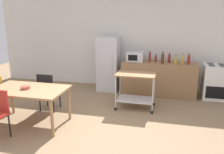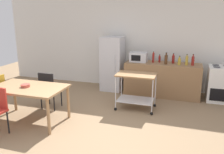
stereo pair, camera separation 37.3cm
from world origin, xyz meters
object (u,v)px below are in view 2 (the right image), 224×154
at_px(bottle_hot_sauce, 159,59).
at_px(bottle_sesame_oil, 173,59).
at_px(dining_table, 28,91).
at_px(bottle_vinegar, 166,59).
at_px(microwave, 139,57).
at_px(bottle_wine, 187,60).
at_px(bottle_olive_oil, 193,61).
at_px(refrigerator, 112,64).
at_px(kitchen_cart, 136,86).
at_px(bottle_sparkling_water, 153,58).
at_px(stove_oven, 220,84).
at_px(chair_black, 49,88).
at_px(fruit_bowl, 25,86).
at_px(bottle_soda, 179,61).

distance_m(bottle_hot_sauce, bottle_sesame_oil, 0.36).
distance_m(dining_table, bottle_vinegar, 3.49).
relative_size(microwave, bottle_wine, 1.62).
height_order(bottle_wine, bottle_olive_oil, bottle_olive_oil).
height_order(dining_table, bottle_hot_sauce, bottle_hot_sauce).
distance_m(refrigerator, bottle_olive_oil, 2.22).
distance_m(kitchen_cart, bottle_sesame_oil, 1.51).
relative_size(dining_table, bottle_olive_oil, 5.16).
bearing_deg(bottle_sparkling_water, microwave, -178.15).
height_order(dining_table, stove_oven, stove_oven).
bearing_deg(chair_black, bottle_olive_oil, -151.58).
xyz_separation_m(stove_oven, refrigerator, (-2.90, 0.08, 0.32)).
bearing_deg(bottle_hot_sauce, microwave, -172.17).
bearing_deg(chair_black, refrigerator, -117.48).
bearing_deg(bottle_vinegar, bottle_wine, 5.01).
bearing_deg(refrigerator, bottle_sparkling_water, -3.57).
bearing_deg(bottle_hot_sauce, bottle_sparkling_water, -158.16).
bearing_deg(bottle_wine, bottle_sesame_oil, 158.49).
bearing_deg(dining_table, bottle_vinegar, 43.34).
xyz_separation_m(bottle_wine, fruit_bowl, (-3.08, -2.45, -0.24)).
height_order(chair_black, bottle_olive_oil, bottle_olive_oil).
xyz_separation_m(chair_black, microwave, (1.74, 1.77, 0.51)).
relative_size(bottle_sparkling_water, bottle_wine, 1.05).
distance_m(stove_oven, bottle_soda, 1.17).
relative_size(bottle_vinegar, bottle_olive_oil, 1.06).
height_order(microwave, bottle_sesame_oil, bottle_sesame_oil).
height_order(stove_oven, microwave, microwave).
distance_m(dining_table, chair_black, 0.73).
height_order(chair_black, stove_oven, stove_oven).
bearing_deg(chair_black, fruit_bowl, 84.05).
height_order(chair_black, microwave, microwave).
distance_m(bottle_sesame_oil, fruit_bowl, 3.77).
relative_size(stove_oven, kitchen_cart, 1.01).
relative_size(chair_black, bottle_wine, 3.14).
distance_m(microwave, fruit_bowl, 3.10).
relative_size(dining_table, fruit_bowl, 8.33).
bearing_deg(bottle_sesame_oil, microwave, -175.28).
distance_m(refrigerator, bottle_sesame_oil, 1.72).
bearing_deg(bottle_hot_sauce, stove_oven, -2.64).
xyz_separation_m(stove_oven, kitchen_cart, (-1.93, -1.17, 0.12)).
relative_size(dining_table, kitchen_cart, 1.65).
bearing_deg(microwave, bottle_sparkling_water, 1.85).
distance_m(bottle_vinegar, bottle_olive_oil, 0.67).
distance_m(bottle_sparkling_water, bottle_wine, 0.87).
bearing_deg(dining_table, bottle_sesame_oil, 43.54).
distance_m(bottle_hot_sauce, bottle_vinegar, 0.27).
distance_m(chair_black, bottle_olive_oil, 3.63).
bearing_deg(bottle_sesame_oil, fruit_bowl, -136.68).
bearing_deg(stove_oven, microwave, -179.85).
xyz_separation_m(stove_oven, bottle_wine, (-0.85, -0.06, 0.57)).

